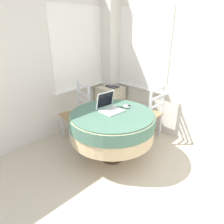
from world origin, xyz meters
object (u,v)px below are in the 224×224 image
object	(u,v)px
round_dining_table	(112,124)
computer_mouse	(126,107)
laptop	(110,107)
dining_chair_near_right_window	(149,114)
cell_phone	(129,106)
dining_chair_near_back_window	(77,113)
corner_cabinet	(110,103)
book_on_cabinet	(112,87)

from	to	relation	value
round_dining_table	computer_mouse	xyz separation A→B (m)	(0.27, -0.02, 0.19)
laptop	dining_chair_near_right_window	bearing A→B (deg)	-8.51
computer_mouse	cell_phone	distance (m)	0.10
cell_phone	dining_chair_near_right_window	world-z (taller)	dining_chair_near_right_window
dining_chair_near_right_window	dining_chair_near_back_window	bearing A→B (deg)	133.44
round_dining_table	computer_mouse	size ratio (longest dim) A/B	11.84
dining_chair_near_right_window	corner_cabinet	size ratio (longest dim) A/B	1.38
dining_chair_near_back_window	book_on_cabinet	size ratio (longest dim) A/B	3.86
round_dining_table	dining_chair_near_back_window	distance (m)	0.87
laptop	dining_chair_near_back_window	world-z (taller)	laptop
dining_chair_near_right_window	round_dining_table	bearing A→B (deg)	178.01
cell_phone	corner_cabinet	size ratio (longest dim) A/B	0.17
dining_chair_near_back_window	corner_cabinet	bearing A→B (deg)	8.38
round_dining_table	corner_cabinet	world-z (taller)	round_dining_table
round_dining_table	laptop	size ratio (longest dim) A/B	3.78
dining_chair_near_right_window	book_on_cabinet	distance (m)	1.02
laptop	corner_cabinet	size ratio (longest dim) A/B	0.44
cell_phone	round_dining_table	bearing A→B (deg)	-179.87
computer_mouse	dining_chair_near_right_window	xyz separation A→B (m)	(0.60, -0.01, -0.30)
round_dining_table	cell_phone	bearing A→B (deg)	0.13
dining_chair_near_back_window	corner_cabinet	xyz separation A→B (m)	(0.96, 0.14, -0.11)
cell_phone	dining_chair_near_right_window	xyz separation A→B (m)	(0.51, -0.03, -0.28)
corner_cabinet	book_on_cabinet	xyz separation A→B (m)	(-0.01, -0.06, 0.37)
corner_cabinet	round_dining_table	bearing A→B (deg)	-134.32
book_on_cabinet	laptop	bearing A→B (deg)	-137.60
corner_cabinet	laptop	bearing A→B (deg)	-135.87
cell_phone	corner_cabinet	xyz separation A→B (m)	(0.62, 1.01, -0.39)
round_dining_table	dining_chair_near_back_window	bearing A→B (deg)	88.39
computer_mouse	dining_chair_near_back_window	size ratio (longest dim) A/B	0.10
cell_phone	book_on_cabinet	distance (m)	1.12
laptop	corner_cabinet	bearing A→B (deg)	44.13
cell_phone	corner_cabinet	world-z (taller)	cell_phone
round_dining_table	dining_chair_near_back_window	size ratio (longest dim) A/B	1.21
computer_mouse	book_on_cabinet	size ratio (longest dim) A/B	0.40
round_dining_table	dining_chair_near_right_window	distance (m)	0.88
computer_mouse	dining_chair_near_back_window	world-z (taller)	dining_chair_near_back_window
dining_chair_near_right_window	book_on_cabinet	world-z (taller)	dining_chair_near_right_window
cell_phone	dining_chair_near_right_window	size ratio (longest dim) A/B	0.12
cell_phone	dining_chair_near_back_window	world-z (taller)	dining_chair_near_back_window
dining_chair_near_back_window	computer_mouse	bearing A→B (deg)	-74.46
dining_chair_near_back_window	dining_chair_near_right_window	world-z (taller)	same
round_dining_table	dining_chair_near_right_window	world-z (taller)	dining_chair_near_right_window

